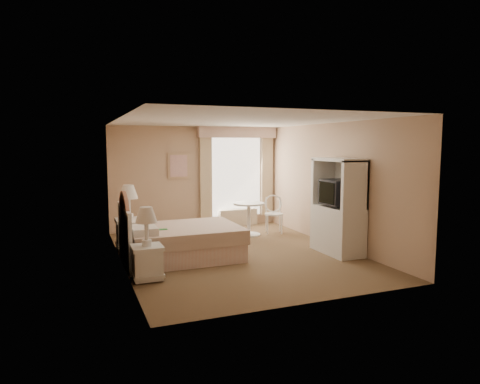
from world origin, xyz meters
name	(u,v)px	position (x,y,z in m)	size (l,w,h in m)	color
room	(236,188)	(0.00, 0.00, 1.25)	(4.21, 5.51, 2.51)	brown
window	(237,173)	(1.05, 2.65, 1.34)	(2.05, 0.22, 2.51)	white
framed_art	(179,166)	(-0.45, 2.71, 1.55)	(0.52, 0.04, 0.62)	tan
bed	(178,241)	(-1.13, 0.04, 0.33)	(2.06, 1.55, 1.37)	#D49A89
nightstand_near	(147,253)	(-1.84, -0.99, 0.42)	(0.46, 0.46, 1.11)	silver
nightstand_far	(129,225)	(-1.84, 1.13, 0.47)	(0.52, 0.52, 1.25)	silver
round_table	(249,214)	(0.86, 1.44, 0.50)	(0.71, 0.71, 0.75)	silver
cafe_chair	(274,211)	(1.52, 1.52, 0.51)	(0.54, 0.54, 0.88)	silver
armoire	(338,214)	(1.81, -0.67, 0.75)	(0.54, 1.09, 1.81)	silver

